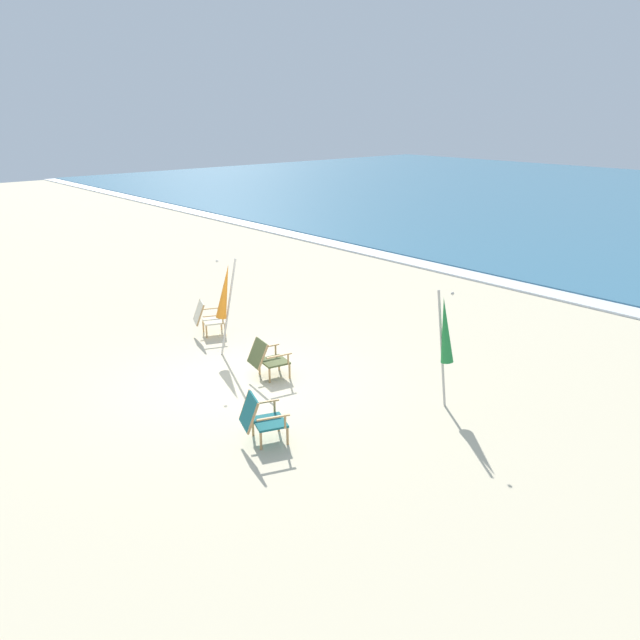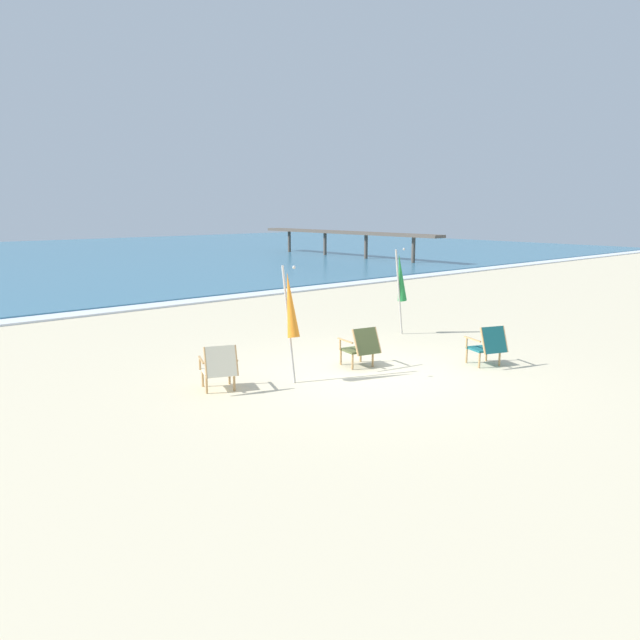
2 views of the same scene
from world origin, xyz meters
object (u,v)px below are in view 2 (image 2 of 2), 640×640
beach_chair_mid_center (488,345)px  umbrella_furled_orange (290,306)px  beach_chair_front_right (219,367)px  umbrella_furled_green (401,278)px  beach_chair_far_center (361,346)px

beach_chair_mid_center → umbrella_furled_orange: 4.06m
beach_chair_front_right → umbrella_furled_green: (5.89, 1.21, 0.95)m
beach_chair_far_center → beach_chair_front_right: bearing=171.4°
beach_chair_mid_center → umbrella_furled_green: bearing=72.3°
beach_chair_front_right → umbrella_furled_orange: size_ratio=0.41×
umbrella_furled_orange → beach_chair_front_right: bearing=167.1°
beach_chair_front_right → beach_chair_far_center: 2.96m
beach_chair_front_right → beach_chair_mid_center: beach_chair_mid_center is taller
beach_chair_mid_center → beach_chair_far_center: bearing=141.1°
umbrella_furled_green → beach_chair_mid_center: bearing=-107.7°
beach_chair_far_center → umbrella_furled_green: size_ratio=0.39×
beach_chair_front_right → umbrella_furled_orange: 1.63m
beach_chair_front_right → umbrella_furled_orange: bearing=-12.9°
umbrella_furled_orange → umbrella_furled_green: bearing=18.2°
beach_chair_front_right → umbrella_furled_green: size_ratio=0.40×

